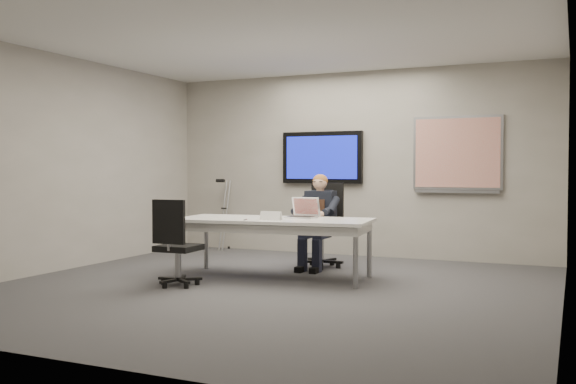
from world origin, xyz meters
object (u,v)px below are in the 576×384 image
at_px(office_chair_far, 323,241).
at_px(seated_person, 316,231).
at_px(office_chair_near, 177,259).
at_px(laptop, 303,213).
at_px(conference_table, 274,225).

relative_size(office_chair_far, seated_person, 0.90).
xyz_separation_m(office_chair_near, laptop, (1.03, 1.21, 0.48)).
bearing_deg(conference_table, office_chair_far, 71.98).
relative_size(conference_table, office_chair_far, 2.15).
distance_m(conference_table, office_chair_far, 1.13).
xyz_separation_m(conference_table, office_chair_near, (-0.75, -0.96, -0.33)).
distance_m(seated_person, laptop, 0.65).
relative_size(office_chair_near, seated_person, 0.78).
bearing_deg(office_chair_near, laptop, -133.15).
distance_m(conference_table, office_chair_near, 1.26).
height_order(conference_table, laptop, laptop).
height_order(office_chair_far, seated_person, seated_person).
relative_size(office_chair_far, laptop, 3.16).
relative_size(conference_table, laptop, 6.81).
relative_size(office_chair_near, laptop, 2.75).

